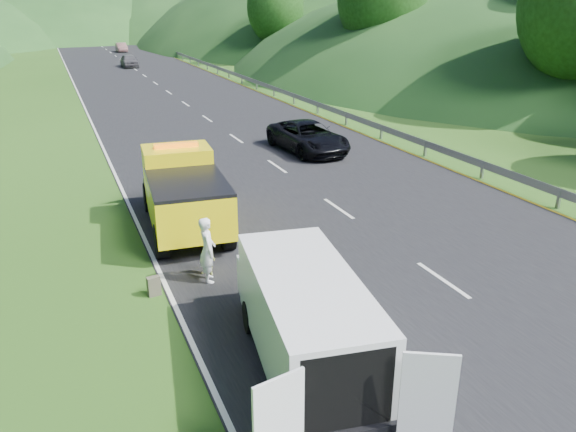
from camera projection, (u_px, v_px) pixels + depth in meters
name	position (u px, v px, depth m)	size (l,w,h in m)	color
ground	(310.00, 269.00, 15.63)	(320.00, 320.00, 0.00)	#38661E
road_surface	(156.00, 83.00, 51.16)	(14.00, 200.00, 0.02)	black
guardrail	(199.00, 67.00, 64.57)	(0.06, 140.00, 1.52)	gray
tree_line_right	(278.00, 57.00, 75.62)	(14.00, 140.00, 14.00)	#215619
hills_backdrop	(98.00, 33.00, 134.00)	(201.00, 288.60, 44.00)	#2D5B23
tow_truck	(183.00, 191.00, 18.06)	(2.73, 6.19, 2.59)	black
white_van	(304.00, 314.00, 11.11)	(3.39, 6.17, 2.08)	black
woman	(209.00, 281.00, 14.97)	(0.65, 0.48, 1.79)	white
child	(209.00, 275.00, 15.28)	(0.43, 0.34, 0.89)	#CACD6D
worker	(378.00, 394.00, 10.65)	(1.04, 0.60, 1.61)	black
suitcase	(154.00, 286.00, 14.15)	(0.32, 0.18, 0.52)	#4E4A3B
passing_suv	(308.00, 152.00, 27.90)	(2.42, 5.26, 1.46)	black
dist_car_a	(130.00, 67.00, 63.79)	(1.69, 4.20, 1.43)	#454348
dist_car_b	(122.00, 52.00, 83.07)	(1.38, 3.96, 1.30)	brown
dist_car_c	(93.00, 45.00, 95.88)	(1.80, 4.43, 1.28)	#9D594E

